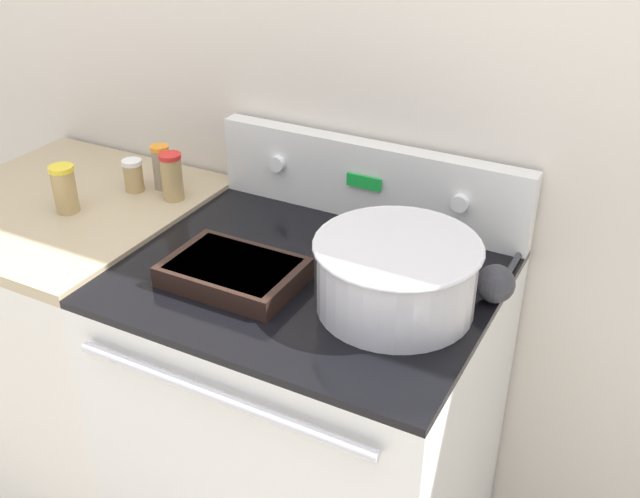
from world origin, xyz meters
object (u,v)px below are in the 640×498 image
spice_jar_orange_cap (161,167)px  spice_jar_yellow_cap (65,189)px  mixing_bowl (396,272)px  spice_jar_red_cap (172,176)px  spice_jar_white_cap (133,175)px  casserole_dish (234,271)px  ladle (497,283)px

spice_jar_orange_cap → spice_jar_yellow_cap: size_ratio=0.98×
mixing_bowl → spice_jar_red_cap: mixing_bowl is taller
spice_jar_white_cap → spice_jar_yellow_cap: 0.19m
mixing_bowl → spice_jar_yellow_cap: size_ratio=2.77×
mixing_bowl → spice_jar_white_cap: 0.83m
casserole_dish → spice_jar_white_cap: size_ratio=3.32×
ladle → spice_jar_white_cap: (-0.99, 0.04, 0.02)m
mixing_bowl → spice_jar_orange_cap: mixing_bowl is taller
spice_jar_white_cap → spice_jar_yellow_cap: (-0.07, -0.17, 0.02)m
ladle → spice_jar_white_cap: size_ratio=3.34×
ladle → spice_jar_orange_cap: spice_jar_orange_cap is taller
casserole_dish → spice_jar_orange_cap: spice_jar_orange_cap is taller
mixing_bowl → spice_jar_white_cap: mixing_bowl is taller
spice_jar_yellow_cap → mixing_bowl: bearing=0.3°
mixing_bowl → spice_jar_white_cap: bearing=168.3°
spice_jar_orange_cap → spice_jar_yellow_cap: spice_jar_yellow_cap is taller
mixing_bowl → spice_jar_red_cap: bearing=165.7°
ladle → spice_jar_white_cap: 0.99m
mixing_bowl → spice_jar_red_cap: size_ratio=2.71×
ladle → casserole_dish: bearing=-158.5°
ladle → spice_jar_yellow_cap: size_ratio=2.36×
mixing_bowl → spice_jar_yellow_cap: (-0.88, -0.00, -0.01)m
ladle → spice_jar_orange_cap: bearing=174.7°
casserole_dish → spice_jar_orange_cap: size_ratio=2.39×
spice_jar_red_cap → spice_jar_white_cap: size_ratio=1.45×
mixing_bowl → ladle: 0.22m
ladle → spice_jar_white_cap: spice_jar_white_cap is taller
casserole_dish → spice_jar_yellow_cap: bearing=172.9°
spice_jar_orange_cap → spice_jar_yellow_cap: bearing=-119.6°
mixing_bowl → spice_jar_white_cap: size_ratio=3.93×
spice_jar_red_cap → casserole_dish: bearing=-35.3°
ladle → spice_jar_red_cap: size_ratio=2.30×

